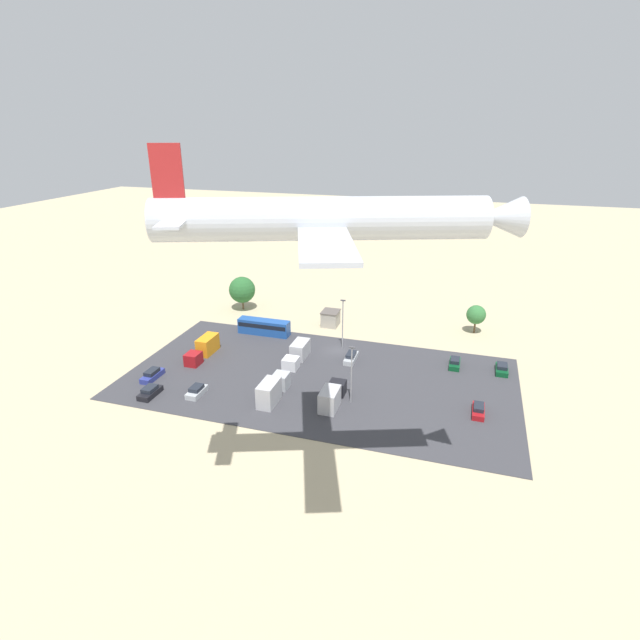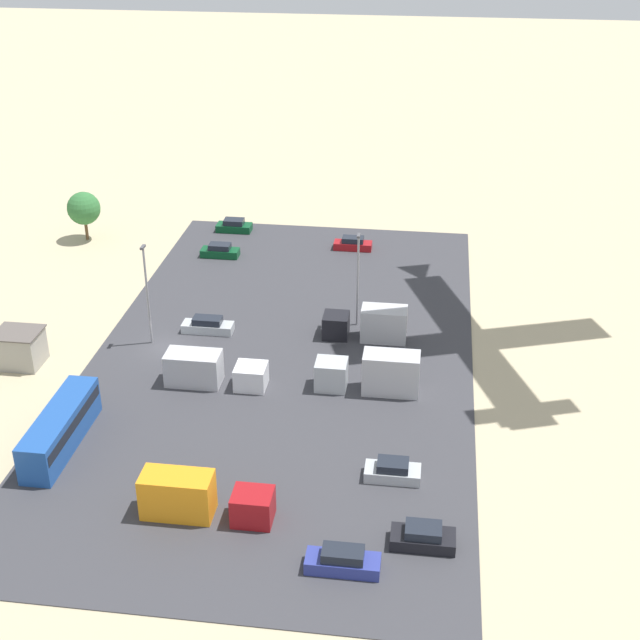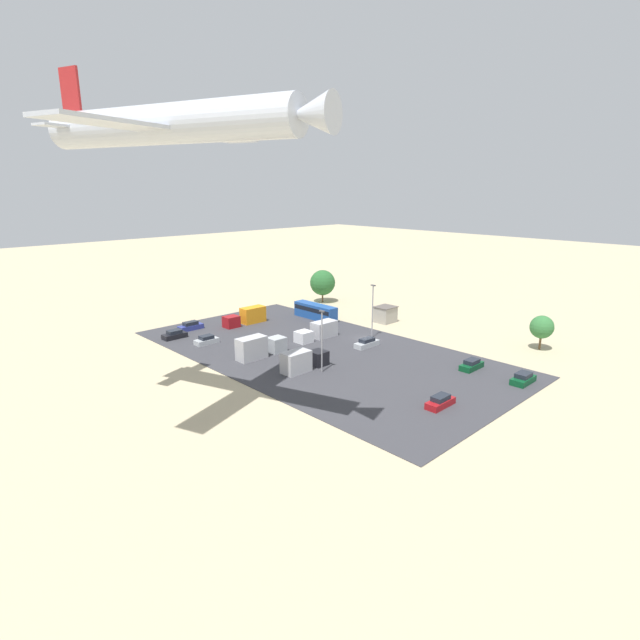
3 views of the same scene
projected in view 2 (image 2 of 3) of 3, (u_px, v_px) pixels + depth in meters
The scene contains 18 objects.
ground_plane at pixel (165, 348), 81.37m from camera, with size 400.00×400.00×0.00m, color tan.
parking_lot_surface at pixel (283, 355), 80.05m from camera, with size 63.52×33.70×0.08m.
shed_building at pixel (20, 348), 78.01m from camera, with size 3.49×3.97×3.21m.
bus at pixel (60, 427), 66.93m from camera, with size 10.42×2.45×3.02m.
parked_car_0 at pixel (220, 251), 99.76m from camera, with size 1.78×4.24×1.49m.
parked_car_1 at pixel (353, 244), 101.63m from camera, with size 1.70×4.32×1.46m.
parked_car_2 at pixel (234, 226), 106.60m from camera, with size 1.96×4.16×1.49m.
parked_car_3 at pixel (208, 326), 83.74m from camera, with size 1.71×4.79×1.48m.
parked_car_4 at pixel (343, 561), 55.51m from camera, with size 1.77×4.71×1.57m.
parked_car_5 at pixel (423, 537), 57.52m from camera, with size 1.99×4.21×1.51m.
parked_car_6 at pixel (393, 471), 63.78m from camera, with size 1.89×4.02×1.47m.
parked_truck_0 at pixel (370, 324), 82.23m from camera, with size 2.47×7.73×3.13m.
parked_truck_1 at pixel (210, 370), 75.05m from camera, with size 2.51×8.55×2.83m.
parked_truck_2 at pixel (374, 373), 73.98m from camera, with size 2.37×8.65×3.53m.
parked_truck_3 at pixel (199, 498), 59.80m from camera, with size 2.36×8.94×3.12m.
tree_near_shed at pixel (84, 208), 102.91m from camera, with size 3.82×3.82×5.79m.
light_pole_lot_centre at pixel (358, 276), 82.99m from camera, with size 0.90×0.28×9.24m.
light_pole_lot_edge at pixel (147, 291), 79.69m from camera, with size 0.90×0.28×9.61m.
Camera 2 is at (68.62, 23.53, 39.57)m, focal length 50.00 mm.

